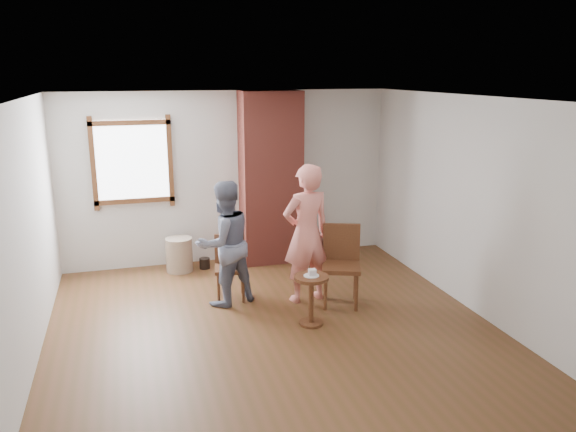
% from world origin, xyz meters
% --- Properties ---
extents(ground, '(5.50, 5.50, 0.00)m').
position_xyz_m(ground, '(0.00, 0.00, 0.00)').
color(ground, brown).
rests_on(ground, ground).
extents(room_shell, '(5.04, 5.52, 2.62)m').
position_xyz_m(room_shell, '(-0.06, 0.61, 1.81)').
color(room_shell, silver).
rests_on(room_shell, ground).
extents(brick_chimney, '(0.90, 0.50, 2.60)m').
position_xyz_m(brick_chimney, '(0.60, 2.50, 1.30)').
color(brick_chimney, '#A34639').
rests_on(brick_chimney, ground).
extents(stoneware_crock, '(0.40, 0.40, 0.50)m').
position_xyz_m(stoneware_crock, '(-0.83, 2.40, 0.25)').
color(stoneware_crock, tan).
rests_on(stoneware_crock, ground).
extents(dark_pot, '(0.20, 0.20, 0.16)m').
position_xyz_m(dark_pot, '(-0.46, 2.40, 0.08)').
color(dark_pot, black).
rests_on(dark_pot, ground).
extents(dining_chair_left, '(0.44, 0.44, 0.83)m').
position_xyz_m(dining_chair_left, '(-0.29, 1.22, 0.46)').
color(dining_chair_left, brown).
rests_on(dining_chair_left, ground).
extents(dining_chair_right, '(0.61, 0.61, 1.00)m').
position_xyz_m(dining_chair_right, '(1.03, 0.65, 0.56)').
color(dining_chair_right, brown).
rests_on(dining_chair_right, ground).
extents(side_table, '(0.40, 0.40, 0.60)m').
position_xyz_m(side_table, '(0.46, 0.13, 0.40)').
color(side_table, brown).
rests_on(side_table, ground).
extents(cake_plate, '(0.18, 0.18, 0.01)m').
position_xyz_m(cake_plate, '(0.46, 0.13, 0.60)').
color(cake_plate, white).
rests_on(cake_plate, side_table).
extents(cake_slice, '(0.08, 0.07, 0.06)m').
position_xyz_m(cake_slice, '(0.47, 0.13, 0.64)').
color(cake_slice, silver).
rests_on(cake_slice, cake_plate).
extents(man, '(0.94, 0.84, 1.58)m').
position_xyz_m(man, '(-0.38, 1.04, 0.79)').
color(man, '#121932').
rests_on(man, ground).
extents(person_pink, '(0.71, 0.54, 1.78)m').
position_xyz_m(person_pink, '(0.63, 0.84, 0.89)').
color(person_pink, '#F9897C').
rests_on(person_pink, ground).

